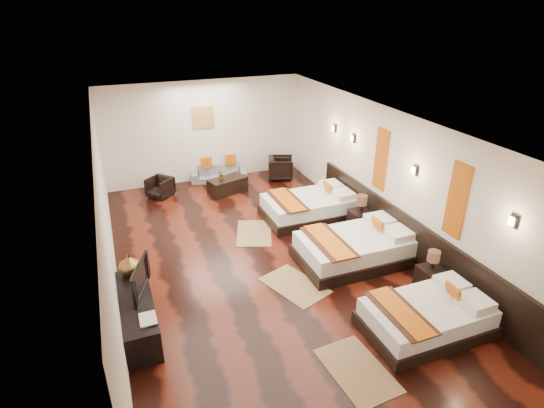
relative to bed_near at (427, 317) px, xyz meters
name	(u,v)px	position (x,y,z in m)	size (l,w,h in m)	color
floor	(264,262)	(-1.69, 2.76, -0.25)	(5.50, 9.50, 0.01)	black
ceiling	(263,123)	(-1.69, 2.76, 2.55)	(5.50, 9.50, 0.01)	white
back_wall	(204,132)	(-1.69, 7.51, 1.15)	(5.50, 0.01, 2.80)	silver
left_wall	(106,223)	(-4.44, 2.76, 1.15)	(0.01, 9.50, 2.80)	silver
right_wall	(389,178)	(1.06, 2.76, 1.15)	(0.01, 9.50, 2.80)	silver
headboard_panel	(405,236)	(1.02, 1.96, 0.20)	(0.08, 6.60, 0.90)	black
bed_near	(427,317)	(0.00, 0.00, 0.00)	(1.93, 1.21, 0.74)	black
bed_mid	(355,248)	(0.00, 2.16, 0.04)	(2.21, 1.39, 0.84)	black
bed_far	(310,206)	(0.00, 4.22, 0.03)	(2.13, 1.34, 0.81)	black
nightstand_a	(430,276)	(0.75, 0.85, 0.02)	(0.40, 0.40, 0.79)	black
nightstand_b	(360,219)	(0.75, 3.19, 0.05)	(0.44, 0.44, 0.87)	black
jute_mat_near	(357,370)	(-1.45, -0.34, -0.25)	(0.75, 1.20, 0.01)	olive
jute_mat_mid	(295,285)	(-1.45, 1.81, -0.25)	(0.75, 1.20, 0.01)	olive
jute_mat_far	(254,233)	(-1.49, 3.94, -0.25)	(0.75, 1.20, 0.01)	olive
tv_console	(138,314)	(-4.19, 1.68, 0.02)	(0.50, 1.80, 0.55)	black
tv	(135,278)	(-4.14, 1.87, 0.55)	(0.86, 0.11, 0.50)	black
book	(139,321)	(-4.19, 1.12, 0.31)	(0.24, 0.32, 0.03)	black
figurine	(130,264)	(-4.19, 2.43, 0.49)	(0.36, 0.36, 0.38)	brown
sofa	(219,173)	(-1.40, 7.21, -0.02)	(1.56, 0.61, 0.46)	slate
armchair_left	(160,187)	(-3.13, 6.71, 0.01)	(0.57, 0.58, 0.53)	black
armchair_right	(281,168)	(0.31, 6.76, 0.07)	(0.68, 0.70, 0.64)	black
coffee_table	(228,185)	(-1.40, 6.35, -0.05)	(1.00, 0.50, 0.40)	black
table_plant	(222,175)	(-1.55, 6.35, 0.27)	(0.22, 0.19, 0.25)	#28571D
orange_panel_a	(457,201)	(1.04, 0.86, 1.45)	(0.04, 0.40, 1.30)	#D86014
orange_panel_b	(381,159)	(1.04, 3.06, 1.45)	(0.04, 0.40, 1.30)	#D86014
sconce_near	(513,221)	(1.01, -0.24, 1.60)	(0.07, 0.12, 0.18)	black
sconce_mid	(415,170)	(1.01, 1.96, 1.60)	(0.07, 0.12, 0.18)	black
sconce_far	(353,138)	(1.01, 4.16, 1.60)	(0.07, 0.12, 0.18)	black
sconce_lounge	(334,128)	(1.01, 5.06, 1.60)	(0.07, 0.12, 0.18)	black
gold_artwork	(203,117)	(-1.69, 7.49, 1.55)	(0.60, 0.04, 0.60)	#AD873F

